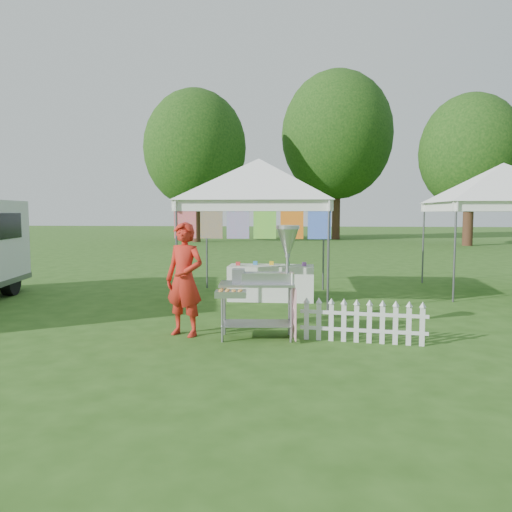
# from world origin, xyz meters

# --- Properties ---
(ground) EXTENTS (120.00, 120.00, 0.00)m
(ground) POSITION_xyz_m (0.00, 0.00, 0.00)
(ground) COLOR #2A4F16
(ground) RESTS_ON ground
(canopy_main) EXTENTS (4.24, 4.24, 3.45)m
(canopy_main) POSITION_xyz_m (0.00, 3.49, 2.99)
(canopy_main) COLOR #59595E
(canopy_main) RESTS_ON ground
(canopy_right) EXTENTS (4.24, 4.24, 3.45)m
(canopy_right) POSITION_xyz_m (5.50, 5.00, 2.99)
(canopy_right) COLOR #59595E
(canopy_right) RESTS_ON ground
(tree_left) EXTENTS (6.40, 6.40, 9.53)m
(tree_left) POSITION_xyz_m (-6.00, 24.00, 5.83)
(tree_left) COLOR #3E2816
(tree_left) RESTS_ON ground
(tree_mid) EXTENTS (7.60, 7.60, 11.52)m
(tree_mid) POSITION_xyz_m (3.00, 28.00, 7.14)
(tree_mid) COLOR #3E2816
(tree_mid) RESTS_ON ground
(tree_right) EXTENTS (5.60, 5.60, 8.42)m
(tree_right) POSITION_xyz_m (10.00, 22.00, 5.18)
(tree_right) COLOR #3E2816
(tree_right) RESTS_ON ground
(donut_cart) EXTENTS (1.20, 0.92, 1.68)m
(donut_cart) POSITION_xyz_m (0.48, 0.15, 0.99)
(donut_cart) COLOR gray
(donut_cart) RESTS_ON ground
(vendor) EXTENTS (0.73, 0.60, 1.72)m
(vendor) POSITION_xyz_m (-0.81, 0.22, 0.86)
(vendor) COLOR red
(vendor) RESTS_ON ground
(picket_fence) EXTENTS (1.79, 0.25, 0.56)m
(picket_fence) POSITION_xyz_m (1.84, 0.04, 0.29)
(picket_fence) COLOR silver
(picket_fence) RESTS_ON ground
(display_table) EXTENTS (1.80, 0.70, 0.74)m
(display_table) POSITION_xyz_m (0.27, 3.43, 0.37)
(display_table) COLOR white
(display_table) RESTS_ON ground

